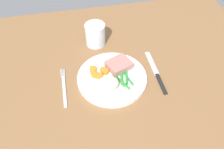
{
  "coord_description": "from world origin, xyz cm",
  "views": [
    {
      "loc": [
        -11.33,
        -50.87,
        61.68
      ],
      "look_at": [
        -1.1,
        -1.37,
        4.6
      ],
      "focal_mm": 36.15,
      "sensor_mm": 36.0,
      "label": 1
    }
  ],
  "objects_px": {
    "knife": "(156,73)",
    "dinner_plate": "(112,78)",
    "water_glass": "(95,36)",
    "fork": "(64,87)",
    "meat_portion": "(119,65)"
  },
  "relations": [
    {
      "from": "knife",
      "to": "dinner_plate",
      "type": "bearing_deg",
      "value": 176.86
    },
    {
      "from": "water_glass",
      "to": "meat_portion",
      "type": "bearing_deg",
      "value": -70.9
    },
    {
      "from": "meat_portion",
      "to": "fork",
      "type": "bearing_deg",
      "value": -168.49
    },
    {
      "from": "dinner_plate",
      "to": "meat_portion",
      "type": "height_order",
      "value": "meat_portion"
    },
    {
      "from": "meat_portion",
      "to": "fork",
      "type": "distance_m",
      "value": 0.2
    },
    {
      "from": "meat_portion",
      "to": "water_glass",
      "type": "height_order",
      "value": "water_glass"
    },
    {
      "from": "water_glass",
      "to": "fork",
      "type": "bearing_deg",
      "value": -124.5
    },
    {
      "from": "knife",
      "to": "water_glass",
      "type": "distance_m",
      "value": 0.28
    },
    {
      "from": "dinner_plate",
      "to": "fork",
      "type": "height_order",
      "value": "dinner_plate"
    },
    {
      "from": "fork",
      "to": "knife",
      "type": "relative_size",
      "value": 0.81
    },
    {
      "from": "fork",
      "to": "knife",
      "type": "height_order",
      "value": "knife"
    },
    {
      "from": "meat_portion",
      "to": "water_glass",
      "type": "distance_m",
      "value": 0.17
    },
    {
      "from": "knife",
      "to": "water_glass",
      "type": "xyz_separation_m",
      "value": [
        -0.18,
        0.2,
        0.04
      ]
    },
    {
      "from": "meat_portion",
      "to": "knife",
      "type": "height_order",
      "value": "meat_portion"
    },
    {
      "from": "dinner_plate",
      "to": "meat_portion",
      "type": "bearing_deg",
      "value": 49.4
    }
  ]
}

